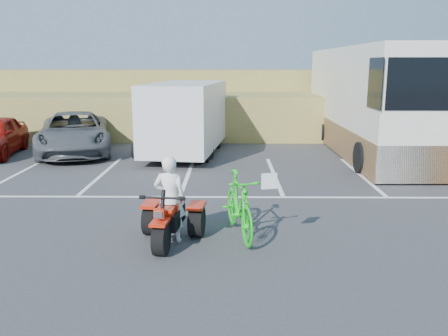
{
  "coord_description": "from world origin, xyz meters",
  "views": [
    {
      "loc": [
        1.28,
        -9.49,
        3.38
      ],
      "look_at": [
        1.16,
        1.39,
        1.0
      ],
      "focal_mm": 38.0,
      "sensor_mm": 36.0,
      "label": 1
    }
  ],
  "objects_px": {
    "red_trike_atv": "(169,243)",
    "rider": "(170,199)",
    "grey_pickup": "(74,133)",
    "rv_motorhome": "(370,108)",
    "cargo_trailer": "(186,116)",
    "quad_atv_green": "(194,161)",
    "quad_atv_blue": "(154,156)",
    "green_dirt_bike": "(239,205)"
  },
  "relations": [
    {
      "from": "quad_atv_blue",
      "to": "quad_atv_green",
      "type": "bearing_deg",
      "value": -28.32
    },
    {
      "from": "green_dirt_bike",
      "to": "cargo_trailer",
      "type": "height_order",
      "value": "cargo_trailer"
    },
    {
      "from": "rider",
      "to": "quad_atv_blue",
      "type": "xyz_separation_m",
      "value": [
        -1.7,
        8.88,
        -0.85
      ]
    },
    {
      "from": "grey_pickup",
      "to": "rider",
      "type": "bearing_deg",
      "value": -78.09
    },
    {
      "from": "rider",
      "to": "rv_motorhome",
      "type": "xyz_separation_m",
      "value": [
        6.67,
        9.87,
        0.87
      ]
    },
    {
      "from": "grey_pickup",
      "to": "red_trike_atv",
      "type": "bearing_deg",
      "value": -78.54
    },
    {
      "from": "rv_motorhome",
      "to": "quad_atv_green",
      "type": "relative_size",
      "value": 8.48
    },
    {
      "from": "rv_motorhome",
      "to": "quad_atv_blue",
      "type": "height_order",
      "value": "rv_motorhome"
    },
    {
      "from": "green_dirt_bike",
      "to": "rv_motorhome",
      "type": "bearing_deg",
      "value": 49.07
    },
    {
      "from": "red_trike_atv",
      "to": "green_dirt_bike",
      "type": "bearing_deg",
      "value": 24.78
    },
    {
      "from": "green_dirt_bike",
      "to": "rider",
      "type": "bearing_deg",
      "value": -179.23
    },
    {
      "from": "cargo_trailer",
      "to": "rv_motorhome",
      "type": "height_order",
      "value": "rv_motorhome"
    },
    {
      "from": "quad_atv_blue",
      "to": "quad_atv_green",
      "type": "height_order",
      "value": "quad_atv_blue"
    },
    {
      "from": "green_dirt_bike",
      "to": "rv_motorhome",
      "type": "height_order",
      "value": "rv_motorhome"
    },
    {
      "from": "red_trike_atv",
      "to": "rv_motorhome",
      "type": "xyz_separation_m",
      "value": [
        6.69,
        10.01,
        1.72
      ]
    },
    {
      "from": "rider",
      "to": "quad_atv_green",
      "type": "bearing_deg",
      "value": -82.68
    },
    {
      "from": "quad_atv_green",
      "to": "rider",
      "type": "bearing_deg",
      "value": -64.23
    },
    {
      "from": "quad_atv_green",
      "to": "green_dirt_bike",
      "type": "bearing_deg",
      "value": -54.16
    },
    {
      "from": "quad_atv_blue",
      "to": "grey_pickup",
      "type": "bearing_deg",
      "value": 174.85
    },
    {
      "from": "rider",
      "to": "quad_atv_green",
      "type": "xyz_separation_m",
      "value": [
        -0.11,
        7.87,
        -0.85
      ]
    },
    {
      "from": "red_trike_atv",
      "to": "rider",
      "type": "bearing_deg",
      "value": 90.0
    },
    {
      "from": "green_dirt_bike",
      "to": "quad_atv_green",
      "type": "distance_m",
      "value": 7.73
    },
    {
      "from": "cargo_trailer",
      "to": "rv_motorhome",
      "type": "distance_m",
      "value": 7.19
    },
    {
      "from": "green_dirt_bike",
      "to": "quad_atv_blue",
      "type": "bearing_deg",
      "value": 97.72
    },
    {
      "from": "cargo_trailer",
      "to": "quad_atv_green",
      "type": "distance_m",
      "value": 2.03
    },
    {
      "from": "cargo_trailer",
      "to": "quad_atv_green",
      "type": "bearing_deg",
      "value": -67.92
    },
    {
      "from": "grey_pickup",
      "to": "quad_atv_blue",
      "type": "distance_m",
      "value": 3.29
    },
    {
      "from": "grey_pickup",
      "to": "quad_atv_green",
      "type": "height_order",
      "value": "grey_pickup"
    },
    {
      "from": "grey_pickup",
      "to": "cargo_trailer",
      "type": "xyz_separation_m",
      "value": [
        4.37,
        -0.18,
        0.68
      ]
    },
    {
      "from": "red_trike_atv",
      "to": "quad_atv_blue",
      "type": "relative_size",
      "value": 0.96
    },
    {
      "from": "rv_motorhome",
      "to": "red_trike_atv",
      "type": "bearing_deg",
      "value": -123.91
    },
    {
      "from": "red_trike_atv",
      "to": "quad_atv_green",
      "type": "relative_size",
      "value": 1.27
    },
    {
      "from": "red_trike_atv",
      "to": "green_dirt_bike",
      "type": "relative_size",
      "value": 0.77
    },
    {
      "from": "rv_motorhome",
      "to": "quad_atv_blue",
      "type": "xyz_separation_m",
      "value": [
        -8.37,
        -0.99,
        -1.72
      ]
    },
    {
      "from": "rider",
      "to": "green_dirt_bike",
      "type": "distance_m",
      "value": 1.39
    },
    {
      "from": "red_trike_atv",
      "to": "grey_pickup",
      "type": "distance_m",
      "value": 10.73
    },
    {
      "from": "grey_pickup",
      "to": "rv_motorhome",
      "type": "bearing_deg",
      "value": -13.08
    },
    {
      "from": "green_dirt_bike",
      "to": "rv_motorhome",
      "type": "relative_size",
      "value": 0.19
    },
    {
      "from": "quad_atv_green",
      "to": "quad_atv_blue",
      "type": "bearing_deg",
      "value": 172.53
    },
    {
      "from": "grey_pickup",
      "to": "rv_motorhome",
      "type": "xyz_separation_m",
      "value": [
        11.53,
        0.47,
        0.93
      ]
    },
    {
      "from": "red_trike_atv",
      "to": "rider",
      "type": "xyz_separation_m",
      "value": [
        0.02,
        0.15,
        0.85
      ]
    },
    {
      "from": "rider",
      "to": "cargo_trailer",
      "type": "xyz_separation_m",
      "value": [
        -0.48,
        9.21,
        0.62
      ]
    }
  ]
}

